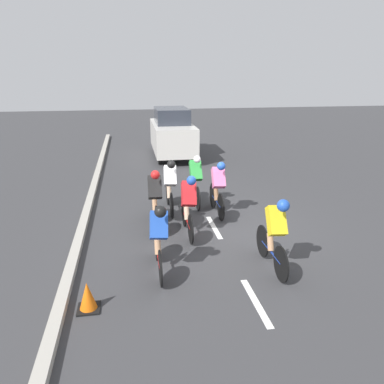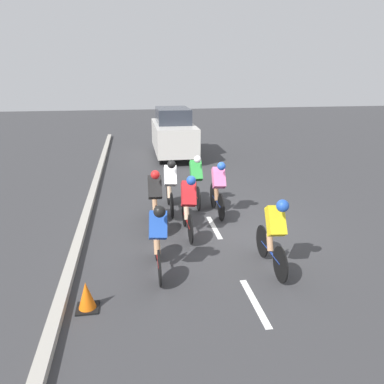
{
  "view_description": "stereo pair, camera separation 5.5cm",
  "coord_description": "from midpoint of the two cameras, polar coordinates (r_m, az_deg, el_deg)",
  "views": [
    {
      "loc": [
        1.95,
        8.42,
        3.7
      ],
      "look_at": [
        0.55,
        0.08,
        0.95
      ],
      "focal_mm": 35.0,
      "sensor_mm": 36.0,
      "label": 1
    },
    {
      "loc": [
        1.9,
        8.43,
        3.7
      ],
      "look_at": [
        0.55,
        0.08,
        0.95
      ],
      "focal_mm": 35.0,
      "sensor_mm": 36.0,
      "label": 2
    }
  ],
  "objects": [
    {
      "name": "support_car",
      "position": [
        16.76,
        -2.75,
        8.97
      ],
      "size": [
        1.7,
        3.97,
        2.15
      ],
      "color": "black",
      "rests_on": "ground"
    },
    {
      "name": "cyclist_blue",
      "position": [
        7.02,
        -4.99,
        -6.77
      ],
      "size": [
        0.36,
        1.65,
        1.46
      ],
      "color": "black",
      "rests_on": "ground"
    },
    {
      "name": "cyclist_red",
      "position": [
        8.6,
        -0.41,
        -1.78
      ],
      "size": [
        0.37,
        1.7,
        1.52
      ],
      "color": "black",
      "rests_on": "ground"
    },
    {
      "name": "lane_stripe_near",
      "position": [
        6.62,
        9.79,
        -16.22
      ],
      "size": [
        0.12,
        1.4,
        0.01
      ],
      "primitive_type": "cube",
      "color": "white",
      "rests_on": "ground"
    },
    {
      "name": "cyclist_black",
      "position": [
        9.08,
        -5.48,
        -0.82
      ],
      "size": [
        0.33,
        1.73,
        1.52
      ],
      "color": "black",
      "rests_on": "ground"
    },
    {
      "name": "cyclist_yellow",
      "position": [
        7.27,
        12.66,
        -5.9
      ],
      "size": [
        0.35,
        1.66,
        1.52
      ],
      "color": "black",
      "rests_on": "ground"
    },
    {
      "name": "cyclist_white",
      "position": [
        10.1,
        -3.19,
        1.22
      ],
      "size": [
        0.35,
        1.72,
        1.51
      ],
      "color": "black",
      "rests_on": "ground"
    },
    {
      "name": "lane_stripe_far",
      "position": [
        12.28,
        0.31,
        0.48
      ],
      "size": [
        0.12,
        1.4,
        0.01
      ],
      "primitive_type": "cube",
      "color": "white",
      "rests_on": "ground"
    },
    {
      "name": "traffic_cone",
      "position": [
        6.48,
        -15.53,
        -15.07
      ],
      "size": [
        0.36,
        0.36,
        0.49
      ],
      "color": "black",
      "rests_on": "ground"
    },
    {
      "name": "lane_stripe_mid",
      "position": [
        9.33,
        3.54,
        -5.37
      ],
      "size": [
        0.12,
        1.4,
        0.01
      ],
      "primitive_type": "cube",
      "color": "white",
      "rests_on": "ground"
    },
    {
      "name": "cyclist_pink",
      "position": [
        9.88,
        4.16,
        0.77
      ],
      "size": [
        0.34,
        1.67,
        1.51
      ],
      "color": "black",
      "rests_on": "ground"
    },
    {
      "name": "curb",
      "position": [
        9.19,
        -16.43,
        -6.04
      ],
      "size": [
        0.2,
        28.12,
        0.14
      ],
      "primitive_type": "cube",
      "color": "#A8A399",
      "rests_on": "ground"
    },
    {
      "name": "cyclist_green",
      "position": [
        10.58,
        0.73,
        1.97
      ],
      "size": [
        0.33,
        1.63,
        1.51
      ],
      "color": "black",
      "rests_on": "ground"
    },
    {
      "name": "ground_plane",
      "position": [
        9.4,
        3.44,
        -5.2
      ],
      "size": [
        60.0,
        60.0,
        0.0
      ],
      "primitive_type": "plane",
      "color": "#38383A"
    }
  ]
}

